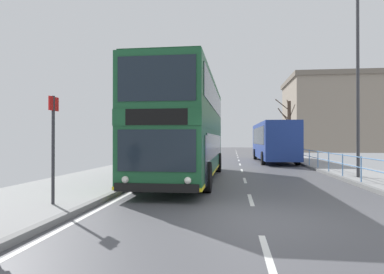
# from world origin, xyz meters

# --- Properties ---
(ground) EXTENTS (15.80, 140.00, 0.20)m
(ground) POSITION_xyz_m (-0.72, -0.00, 0.04)
(ground) COLOR #4E4E53
(double_decker_bus_main) EXTENTS (2.84, 11.67, 4.43)m
(double_decker_bus_main) POSITION_xyz_m (-2.59, 7.34, 2.32)
(double_decker_bus_main) COLOR #19512D
(double_decker_bus_main) RESTS_ON ground
(background_bus_far_lane) EXTENTS (2.77, 10.54, 3.10)m
(background_bus_far_lane) POSITION_xyz_m (2.74, 20.26, 1.70)
(background_bus_far_lane) COLOR navy
(background_bus_far_lane) RESTS_ON ground
(pedestrian_railing_far_kerb) EXTENTS (0.05, 29.11, 1.01)m
(pedestrian_railing_far_kerb) POSITION_xyz_m (4.45, 16.30, 0.83)
(pedestrian_railing_far_kerb) COLOR #598CC6
(pedestrian_railing_far_kerb) RESTS_ON ground
(bus_stop_sign_near) EXTENTS (0.08, 0.44, 2.78)m
(bus_stop_sign_near) POSITION_xyz_m (-5.12, 0.56, 1.84)
(bus_stop_sign_near) COLOR #2D2D33
(bus_stop_sign_near) RESTS_ON ground
(street_lamp_far_side) EXTENTS (0.28, 0.60, 8.61)m
(street_lamp_far_side) POSITION_xyz_m (4.99, 8.10, 5.07)
(street_lamp_far_side) COLOR #38383D
(street_lamp_far_side) RESTS_ON ground
(bare_tree_far_00) EXTENTS (2.26, 2.04, 6.37)m
(bare_tree_far_00) POSITION_xyz_m (5.98, 32.64, 3.40)
(bare_tree_far_00) COLOR #423328
(bare_tree_far_00) RESTS_ON ground
(background_building_00) EXTENTS (13.23, 14.15, 11.39)m
(background_building_00) POSITION_xyz_m (14.65, 47.16, 5.72)
(background_building_00) COLOR gray
(background_building_00) RESTS_ON ground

